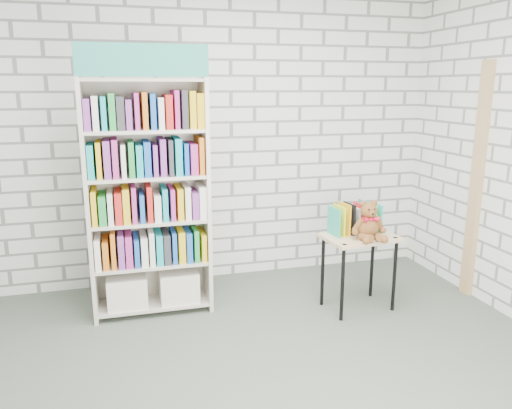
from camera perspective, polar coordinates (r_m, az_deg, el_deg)
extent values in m
plane|color=#495346|center=(3.41, 1.11, -20.10)|extent=(4.50, 4.50, 0.00)
cube|color=silver|center=(4.82, -5.55, 7.57)|extent=(4.50, 0.02, 2.80)
cube|color=beige|center=(4.19, -18.60, 0.16)|extent=(0.03, 0.38, 1.95)
cube|color=beige|center=(4.23, -5.78, 0.93)|extent=(0.03, 0.38, 1.95)
cube|color=beige|center=(4.36, -12.30, 1.06)|extent=(0.98, 0.02, 1.95)
cube|color=teal|center=(3.91, -12.81, 15.81)|extent=(0.98, 0.02, 0.24)
cube|color=beige|center=(4.47, -11.58, -10.90)|extent=(0.91, 0.36, 0.03)
cube|color=beige|center=(4.33, -11.81, -6.45)|extent=(0.91, 0.36, 0.03)
cube|color=beige|center=(4.23, -12.04, -1.74)|extent=(0.91, 0.36, 0.03)
cube|color=beige|center=(4.15, -12.29, 3.18)|extent=(0.91, 0.36, 0.03)
cube|color=beige|center=(4.10, -12.55, 8.25)|extent=(0.91, 0.36, 0.03)
cube|color=beige|center=(4.09, -12.83, 13.71)|extent=(0.91, 0.36, 0.03)
cube|color=silver|center=(4.41, -14.51, -9.38)|extent=(0.33, 0.32, 0.26)
cube|color=silver|center=(4.43, -8.84, -9.00)|extent=(0.33, 0.32, 0.26)
cube|color=blue|center=(4.28, -11.89, -4.69)|extent=(0.91, 0.32, 0.26)
cube|color=green|center=(4.18, -12.13, 0.12)|extent=(0.91, 0.32, 0.26)
cube|color=orange|center=(4.11, -12.38, 5.12)|extent=(0.91, 0.32, 0.26)
cube|color=#BF338C|center=(4.08, -12.64, 10.25)|extent=(0.91, 0.32, 0.26)
cube|color=tan|center=(4.31, 11.79, -3.70)|extent=(0.65, 0.49, 0.03)
cylinder|color=black|center=(4.16, 9.85, -9.03)|extent=(0.03, 0.03, 0.62)
cylinder|color=black|center=(4.42, 7.62, -7.58)|extent=(0.03, 0.03, 0.62)
cylinder|color=black|center=(4.44, 15.54, -7.88)|extent=(0.03, 0.03, 0.62)
cylinder|color=black|center=(4.68, 13.12, -6.60)|extent=(0.03, 0.03, 0.62)
cylinder|color=black|center=(4.06, 10.08, -4.56)|extent=(0.04, 0.04, 0.01)
cylinder|color=black|center=(4.33, 15.64, -3.70)|extent=(0.04, 0.04, 0.01)
cube|color=teal|center=(4.25, 8.84, -1.88)|extent=(0.03, 0.19, 0.25)
cube|color=yellow|center=(4.27, 9.43, -1.81)|extent=(0.03, 0.19, 0.25)
cube|color=gold|center=(4.30, 10.02, -1.74)|extent=(0.03, 0.19, 0.25)
cube|color=black|center=(4.32, 10.59, -1.67)|extent=(0.03, 0.19, 0.25)
cube|color=silver|center=(4.35, 11.16, -1.60)|extent=(0.03, 0.19, 0.25)
cube|color=#F72B30|center=(4.38, 11.73, -1.53)|extent=(0.03, 0.19, 0.25)
cube|color=teal|center=(4.41, 12.28, -1.47)|extent=(0.03, 0.19, 0.25)
cube|color=#BDDD49|center=(4.44, 12.83, -1.40)|extent=(0.03, 0.19, 0.25)
cube|color=teal|center=(4.46, 13.37, -1.33)|extent=(0.03, 0.19, 0.25)
ellipsoid|color=brown|center=(4.23, 12.64, -2.52)|extent=(0.19, 0.16, 0.19)
sphere|color=brown|center=(4.19, 12.76, -0.63)|extent=(0.14, 0.14, 0.14)
sphere|color=brown|center=(4.17, 12.10, 0.10)|extent=(0.05, 0.05, 0.05)
sphere|color=brown|center=(4.21, 13.34, 0.16)|extent=(0.05, 0.05, 0.05)
sphere|color=brown|center=(4.15, 13.06, -1.05)|extent=(0.05, 0.05, 0.05)
sphere|color=black|center=(4.13, 12.79, -0.59)|extent=(0.02, 0.02, 0.02)
sphere|color=black|center=(4.15, 13.38, -0.55)|extent=(0.02, 0.02, 0.02)
sphere|color=black|center=(4.13, 13.20, -1.08)|extent=(0.02, 0.02, 0.02)
cylinder|color=brown|center=(4.17, 11.56, -2.32)|extent=(0.10, 0.08, 0.13)
cylinder|color=brown|center=(4.25, 13.93, -2.15)|extent=(0.09, 0.08, 0.13)
sphere|color=brown|center=(4.17, 11.26, -3.11)|extent=(0.05, 0.05, 0.05)
sphere|color=brown|center=(4.26, 14.30, -2.88)|extent=(0.05, 0.05, 0.05)
cylinder|color=brown|center=(4.15, 12.44, -3.71)|extent=(0.09, 0.15, 0.08)
cylinder|color=brown|center=(4.19, 13.81, -3.60)|extent=(0.11, 0.15, 0.08)
sphere|color=brown|center=(4.08, 12.51, -4.04)|extent=(0.07, 0.07, 0.07)
sphere|color=brown|center=(4.15, 14.46, -3.88)|extent=(0.07, 0.07, 0.07)
cone|color=red|center=(4.15, 12.61, -1.67)|extent=(0.06, 0.05, 0.05)
cone|color=red|center=(4.18, 13.41, -1.62)|extent=(0.06, 0.05, 0.05)
sphere|color=red|center=(4.16, 13.02, -1.66)|extent=(0.03, 0.03, 0.03)
cube|color=tan|center=(4.84, 23.90, 2.31)|extent=(0.05, 0.12, 2.10)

